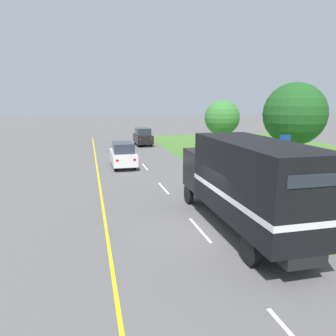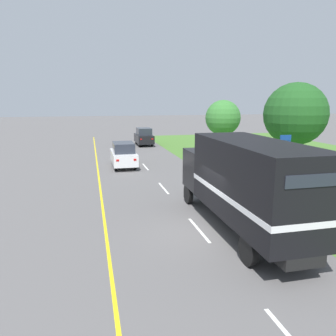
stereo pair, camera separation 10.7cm
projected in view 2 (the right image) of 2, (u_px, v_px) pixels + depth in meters
ground_plane at (201, 232)px, 13.11m from camera, size 200.00×200.00×0.00m
grass_shoulder at (328, 168)px, 25.37m from camera, size 20.00×52.58×0.01m
edge_line_yellow at (99, 181)px, 21.44m from camera, size 0.12×52.58×0.01m
centre_dash_near at (199, 230)px, 13.31m from camera, size 0.12×2.60×0.01m
centre_dash_mid_a at (164, 188)px, 19.60m from camera, size 0.12×2.60×0.01m
centre_dash_mid_b at (145, 167)px, 25.89m from camera, size 0.12×2.60×0.01m
centre_dash_far at (134, 154)px, 32.17m from camera, size 0.12×2.60×0.01m
centre_dash_farthest at (127, 145)px, 38.46m from camera, size 0.12×2.60×0.01m
horse_trailer_truck at (244, 181)px, 12.74m from camera, size 2.38×8.82×3.73m
lead_car_white at (123, 155)px, 25.67m from camera, size 1.80×4.31×1.94m
lead_car_black_ahead at (144, 137)px, 37.98m from camera, size 1.80×4.05×2.03m
highway_sign at (274, 152)px, 20.18m from camera, size 2.32×0.09×3.07m
roadside_tree_near at (295, 114)px, 24.04m from camera, size 4.60×4.60×6.46m
roadside_tree_mid at (223, 118)px, 31.82m from camera, size 3.41×3.41×5.20m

